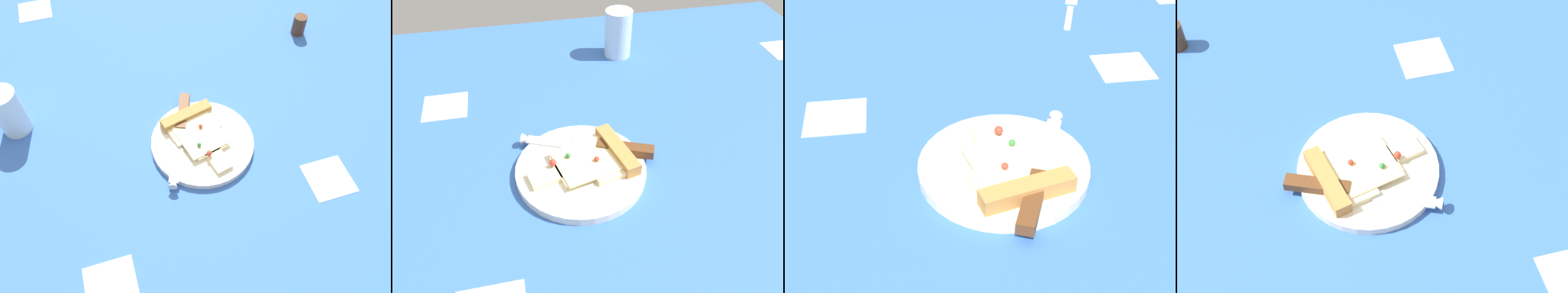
{
  "view_description": "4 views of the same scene",
  "coord_description": "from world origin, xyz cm",
  "views": [
    {
      "loc": [
        -20.93,
        -49.14,
        69.67
      ],
      "look_at": [
        -7.35,
        -5.4,
        2.56
      ],
      "focal_mm": 35.4,
      "sensor_mm": 36.0,
      "label": 1
    },
    {
      "loc": [
        40.7,
        -12.19,
        48.92
      ],
      "look_at": [
        -7.21,
        -2.07,
        4.11
      ],
      "focal_mm": 35.91,
      "sensor_mm": 36.0,
      "label": 2
    },
    {
      "loc": [
        6.03,
        53.42,
        49.14
      ],
      "look_at": [
        -2.55,
        -6.58,
        2.32
      ],
      "focal_mm": 53.51,
      "sensor_mm": 36.0,
      "label": 3
    },
    {
      "loc": [
        -56.3,
        8.16,
        77.22
      ],
      "look_at": [
        -2.05,
        -5.21,
        2.33
      ],
      "focal_mm": 54.17,
      "sensor_mm": 36.0,
      "label": 4
    }
  ],
  "objects": [
    {
      "name": "ground_plane",
      "position": [
        -0.02,
        -0.03,
        -1.5
      ],
      "size": [
        132.19,
        132.19,
        3.0
      ],
      "color": "#3360B7",
      "rests_on": "ground"
    },
    {
      "name": "pizza_slice",
      "position": [
        -5.84,
        -1.19,
        2.28
      ],
      "size": [
        13.23,
        18.76,
        2.48
      ],
      "rotation": [
        0.0,
        0.0,
        3.38
      ],
      "color": "beige",
      "rests_on": "plate"
    },
    {
      "name": "knife",
      "position": [
        -8.92,
        0.44,
        2.11
      ],
      "size": [
        11.07,
        22.99,
        2.45
      ],
      "rotation": [
        0.0,
        0.0,
        2.75
      ],
      "color": "silver",
      "rests_on": "plate"
    },
    {
      "name": "plate",
      "position": [
        -5.21,
        -3.71,
        0.75
      ],
      "size": [
        22.25,
        22.25,
        1.5
      ],
      "primitive_type": "cylinder",
      "color": "silver",
      "rests_on": "ground_plane"
    }
  ]
}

